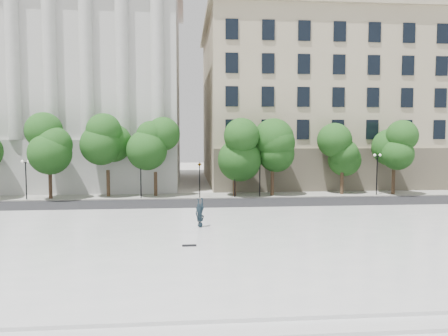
% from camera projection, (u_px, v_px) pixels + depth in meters
% --- Properties ---
extents(ground, '(160.00, 160.00, 0.00)m').
position_uv_depth(ground, '(208.00, 262.00, 22.37)').
color(ground, beige).
rests_on(ground, ground).
extents(plaza, '(44.00, 22.00, 0.45)m').
position_uv_depth(plaza, '(205.00, 243.00, 25.33)').
color(plaza, silver).
rests_on(plaza, ground).
extents(street, '(60.00, 8.00, 0.02)m').
position_uv_depth(street, '(198.00, 205.00, 40.24)').
color(street, black).
rests_on(street, ground).
extents(far_sidewalk, '(60.00, 4.00, 0.12)m').
position_uv_depth(far_sidewalk, '(196.00, 196.00, 46.19)').
color(far_sidewalk, '#A5A398').
rests_on(far_sidewalk, ground).
extents(building_west, '(31.50, 27.65, 25.60)m').
position_uv_depth(building_west, '(65.00, 87.00, 58.18)').
color(building_west, '#BCBCB7').
rests_on(building_west, ground).
extents(building_east, '(36.00, 26.15, 23.00)m').
position_uv_depth(building_east, '(334.00, 102.00, 61.93)').
color(building_east, '#B8AC8C').
rests_on(building_east, ground).
extents(traffic_light_west, '(0.67, 1.90, 4.25)m').
position_uv_depth(traffic_light_west, '(200.00, 162.00, 44.25)').
color(traffic_light_west, black).
rests_on(traffic_light_west, ground).
extents(traffic_light_east, '(0.96, 1.66, 4.17)m').
position_uv_depth(traffic_light_east, '(235.00, 163.00, 44.58)').
color(traffic_light_east, black).
rests_on(traffic_light_east, ground).
extents(person_lying, '(1.72, 1.94, 0.52)m').
position_uv_depth(person_lying, '(200.00, 223.00, 28.71)').
color(person_lying, black).
rests_on(person_lying, plaza).
extents(skateboard, '(0.78, 0.21, 0.08)m').
position_uv_depth(skateboard, '(189.00, 245.00, 23.82)').
color(skateboard, black).
rests_on(skateboard, plaza).
extents(street_trees, '(46.62, 5.29, 8.09)m').
position_uv_depth(street_trees, '(198.00, 146.00, 45.21)').
color(street_trees, '#382619').
rests_on(street_trees, ground).
extents(lamp_posts, '(36.90, 0.28, 4.51)m').
position_uv_depth(lamp_posts, '(208.00, 170.00, 44.69)').
color(lamp_posts, black).
rests_on(lamp_posts, ground).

